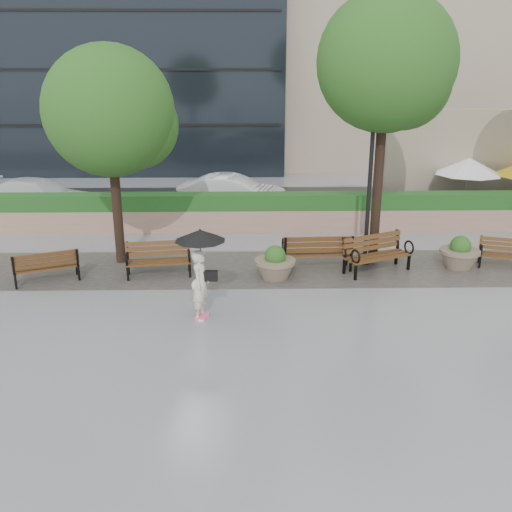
{
  "coord_description": "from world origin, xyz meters",
  "views": [
    {
      "loc": [
        -1.09,
        -12.67,
        5.72
      ],
      "look_at": [
        -0.81,
        0.92,
        1.1
      ],
      "focal_mm": 40.0,
      "sensor_mm": 36.0,
      "label": 1
    }
  ],
  "objects_px": {
    "car_left": "(40,196)",
    "bench_3": "(377,262)",
    "planter_left": "(275,266)",
    "lamppost": "(369,200)",
    "bench_2": "(316,259)",
    "planter_right": "(459,255)",
    "bench_1": "(159,267)",
    "bench_4": "(507,260)",
    "bench_0": "(47,273)",
    "car_right": "(233,193)",
    "pedestrian": "(201,266)"
  },
  "relations": [
    {
      "from": "bench_3",
      "to": "car_right",
      "type": "height_order",
      "value": "car_right"
    },
    {
      "from": "planter_left",
      "to": "lamppost",
      "type": "bearing_deg",
      "value": 22.7
    },
    {
      "from": "bench_3",
      "to": "car_left",
      "type": "relative_size",
      "value": 0.45
    },
    {
      "from": "bench_1",
      "to": "planter_left",
      "type": "height_order",
      "value": "bench_1"
    },
    {
      "from": "bench_1",
      "to": "car_right",
      "type": "bearing_deg",
      "value": 67.65
    },
    {
      "from": "bench_4",
      "to": "pedestrian",
      "type": "height_order",
      "value": "pedestrian"
    },
    {
      "from": "bench_3",
      "to": "bench_4",
      "type": "xyz_separation_m",
      "value": [
        3.89,
        0.24,
        -0.06
      ]
    },
    {
      "from": "bench_2",
      "to": "planter_left",
      "type": "xyz_separation_m",
      "value": [
        -1.24,
        -0.71,
        0.05
      ]
    },
    {
      "from": "planter_left",
      "to": "bench_3",
      "type": "bearing_deg",
      "value": 8.76
    },
    {
      "from": "car_left",
      "to": "bench_1",
      "type": "bearing_deg",
      "value": -130.58
    },
    {
      "from": "car_left",
      "to": "planter_left",
      "type": "bearing_deg",
      "value": -118.69
    },
    {
      "from": "car_left",
      "to": "pedestrian",
      "type": "height_order",
      "value": "pedestrian"
    },
    {
      "from": "car_left",
      "to": "pedestrian",
      "type": "distance_m",
      "value": 12.3
    },
    {
      "from": "car_right",
      "to": "bench_1",
      "type": "bearing_deg",
      "value": 175.87
    },
    {
      "from": "bench_3",
      "to": "car_right",
      "type": "distance_m",
      "value": 8.49
    },
    {
      "from": "pedestrian",
      "to": "car_left",
      "type": "bearing_deg",
      "value": 50.64
    },
    {
      "from": "bench_4",
      "to": "car_right",
      "type": "distance_m",
      "value": 10.81
    },
    {
      "from": "planter_right",
      "to": "pedestrian",
      "type": "bearing_deg",
      "value": -155.56
    },
    {
      "from": "planter_right",
      "to": "car_left",
      "type": "distance_m",
      "value": 15.89
    },
    {
      "from": "bench_4",
      "to": "planter_right",
      "type": "distance_m",
      "value": 1.41
    },
    {
      "from": "bench_3",
      "to": "lamppost",
      "type": "distance_m",
      "value": 1.8
    },
    {
      "from": "bench_0",
      "to": "bench_4",
      "type": "height_order",
      "value": "bench_0"
    },
    {
      "from": "bench_0",
      "to": "car_right",
      "type": "xyz_separation_m",
      "value": [
        4.95,
        7.95,
        0.44
      ]
    },
    {
      "from": "bench_2",
      "to": "planter_right",
      "type": "distance_m",
      "value": 4.2
    },
    {
      "from": "bench_0",
      "to": "lamppost",
      "type": "relative_size",
      "value": 0.41
    },
    {
      "from": "bench_3",
      "to": "planter_left",
      "type": "bearing_deg",
      "value": 163.69
    },
    {
      "from": "lamppost",
      "to": "car_left",
      "type": "xyz_separation_m",
      "value": [
        -11.72,
        6.31,
        -1.28
      ]
    },
    {
      "from": "bench_3",
      "to": "pedestrian",
      "type": "bearing_deg",
      "value": -173.02
    },
    {
      "from": "bench_1",
      "to": "planter_right",
      "type": "distance_m",
      "value": 8.71
    },
    {
      "from": "lamppost",
      "to": "planter_right",
      "type": "bearing_deg",
      "value": -8.19
    },
    {
      "from": "planter_left",
      "to": "lamppost",
      "type": "relative_size",
      "value": 0.26
    },
    {
      "from": "lamppost",
      "to": "car_right",
      "type": "distance_m",
      "value": 7.89
    },
    {
      "from": "pedestrian",
      "to": "bench_0",
      "type": "bearing_deg",
      "value": 76.67
    },
    {
      "from": "lamppost",
      "to": "car_right",
      "type": "xyz_separation_m",
      "value": [
        -4.06,
        6.65,
        -1.24
      ]
    },
    {
      "from": "bench_1",
      "to": "planter_right",
      "type": "relative_size",
      "value": 1.62
    },
    {
      "from": "bench_2",
      "to": "car_left",
      "type": "distance_m",
      "value": 12.25
    },
    {
      "from": "planter_left",
      "to": "pedestrian",
      "type": "xyz_separation_m",
      "value": [
        -1.86,
        -2.55,
        0.94
      ]
    },
    {
      "from": "bench_1",
      "to": "bench_3",
      "type": "height_order",
      "value": "bench_3"
    },
    {
      "from": "car_left",
      "to": "planter_right",
      "type": "bearing_deg",
      "value": -103.89
    },
    {
      "from": "bench_2",
      "to": "car_left",
      "type": "height_order",
      "value": "car_left"
    },
    {
      "from": "bench_0",
      "to": "car_left",
      "type": "bearing_deg",
      "value": -92.95
    },
    {
      "from": "planter_right",
      "to": "car_right",
      "type": "bearing_deg",
      "value": 133.79
    },
    {
      "from": "bench_1",
      "to": "planter_right",
      "type": "height_order",
      "value": "planter_right"
    },
    {
      "from": "bench_0",
      "to": "planter_left",
      "type": "relative_size",
      "value": 1.6
    },
    {
      "from": "car_left",
      "to": "bench_3",
      "type": "bearing_deg",
      "value": -109.41
    },
    {
      "from": "bench_4",
      "to": "planter_left",
      "type": "distance_m",
      "value": 6.87
    },
    {
      "from": "bench_2",
      "to": "planter_left",
      "type": "relative_size",
      "value": 1.79
    },
    {
      "from": "planter_right",
      "to": "car_left",
      "type": "relative_size",
      "value": 0.24
    },
    {
      "from": "car_left",
      "to": "bench_2",
      "type": "bearing_deg",
      "value": -112.43
    },
    {
      "from": "bench_2",
      "to": "lamppost",
      "type": "distance_m",
      "value": 2.27
    }
  ]
}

